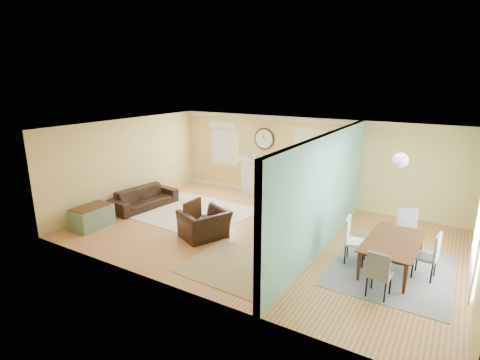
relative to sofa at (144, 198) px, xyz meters
name	(u,v)px	position (x,y,z in m)	size (l,w,h in m)	color
floor	(261,234)	(3.90, 0.07, -0.30)	(9.00, 9.00, 0.00)	#A86430
wall_back	(308,161)	(3.90, 3.07, 1.00)	(9.00, 0.02, 2.60)	tan
wall_front	(181,224)	(3.90, -2.93, 1.00)	(9.00, 0.02, 2.60)	tan
wall_left	(129,162)	(-0.60, 0.07, 1.00)	(0.02, 6.00, 2.60)	tan
ceiling	(263,129)	(3.90, 0.07, 2.30)	(9.00, 6.00, 0.02)	white
partition	(327,187)	(5.41, 0.35, 1.06)	(0.17, 6.00, 2.60)	tan
fireplace	(262,177)	(2.40, 2.95, 0.30)	(1.70, 0.30, 1.17)	white
wall_clock	(264,139)	(2.40, 3.03, 1.55)	(0.70, 0.07, 0.70)	#462916
window_left	(224,141)	(0.85, 3.02, 1.36)	(1.05, 0.13, 1.42)	white
window_right	(310,149)	(3.95, 3.02, 1.36)	(1.05, 0.13, 1.42)	white
french_doors	(480,229)	(8.35, 0.07, 0.80)	(0.06, 1.70, 2.20)	white
pendant	(401,160)	(6.90, 0.07, 1.90)	(0.30, 0.30, 0.55)	gold
rug_cream	(193,212)	(1.50, 0.39, -0.29)	(3.10, 2.69, 0.02)	beige
rug_jute	(242,267)	(4.37, -1.66, -0.29)	(2.26, 1.85, 0.01)	tan
rug_grey	(392,269)	(7.00, -0.16, -0.29)	(2.21, 2.76, 0.01)	slate
sofa	(144,198)	(0.00, 0.00, 0.00)	(2.03, 0.79, 0.59)	black
eames_chair	(204,224)	(2.84, -0.85, 0.05)	(1.07, 0.93, 0.69)	black
green_chair	(312,200)	(4.40, 2.21, 0.06)	(0.76, 0.78, 0.71)	#177246
trunk	(92,217)	(-0.03, -1.82, -0.01)	(0.64, 1.01, 0.57)	slate
credenza	(323,212)	(5.02, 1.32, 0.10)	(0.53, 1.56, 0.80)	#8C6445
tv	(324,186)	(5.00, 1.32, 0.80)	(1.04, 0.14, 0.60)	black
garden_stool	(304,232)	(5.00, 0.11, -0.03)	(0.37, 0.37, 0.54)	white
potted_plant	(305,213)	(5.00, 0.11, 0.45)	(0.36, 0.32, 0.40)	#337F33
dining_table	(393,255)	(7.00, -0.16, 0.02)	(1.78, 1.00, 0.63)	#462916
dining_chair_n	(407,228)	(7.09, 0.86, 0.27)	(0.51, 0.51, 0.96)	slate
dining_chair_s	(380,269)	(6.95, -1.28, 0.22)	(0.43, 0.43, 0.88)	slate
dining_chair_w	(356,237)	(6.27, -0.25, 0.28)	(0.48, 0.48, 0.98)	white
dining_chair_e	(426,251)	(7.56, -0.17, 0.25)	(0.45, 0.45, 0.94)	slate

